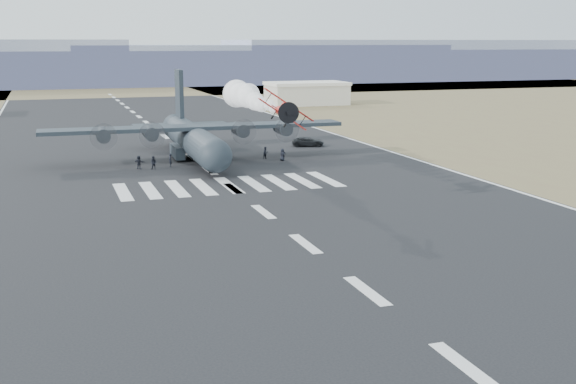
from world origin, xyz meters
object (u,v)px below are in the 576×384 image
crew_a (214,159)px  crew_e (282,155)px  crew_b (266,153)px  crew_f (139,162)px  support_vehicle (308,142)px  crew_c (225,155)px  aerobatic_biplane (284,111)px  transport_aircraft (193,137)px  crew_h (154,163)px  hangar_right (307,93)px  crew_d (283,155)px  crew_g (170,160)px

crew_a → crew_e: bearing=42.2°
crew_b → crew_f: crew_f is taller
support_vehicle → crew_c: 18.87m
crew_e → crew_f: bearing=67.0°
aerobatic_biplane → support_vehicle: bearing=70.5°
crew_b → crew_e: 2.83m
support_vehicle → crew_a: crew_a is taller
crew_b → crew_f: size_ratio=0.99×
transport_aircraft → crew_e: (11.34, -5.80, -2.26)m
crew_a → crew_b: size_ratio=0.92×
support_vehicle → crew_h: (-26.26, -13.64, 0.16)m
hangar_right → crew_a: (-44.34, -85.34, -2.22)m
crew_a → aerobatic_biplane: bearing=-46.7°
crew_c → crew_h: bearing=-14.8°
hangar_right → crew_d: (-34.53, -85.25, -2.23)m
crew_e → crew_a: bearing=66.2°
hangar_right → crew_b: bearing=-113.7°
crew_e → support_vehicle: bearing=-58.1°
crew_e → crew_g: size_ratio=0.98×
support_vehicle → crew_b: bearing=152.0°
crew_d → crew_a: bearing=-22.0°
transport_aircraft → support_vehicle: transport_aircraft is taller
crew_g → hangar_right: bearing=155.7°
transport_aircraft → crew_h: 10.03m
crew_a → crew_f: size_ratio=0.91×
transport_aircraft → crew_c: 5.61m
hangar_right → aerobatic_biplane: aerobatic_biplane is taller
crew_h → crew_c: bearing=48.3°
hangar_right → crew_h: hangar_right is taller
crew_c → crew_f: bearing=-21.9°
crew_e → transport_aircraft: bearing=38.8°
crew_g → support_vehicle: bearing=123.2°
support_vehicle → crew_h: size_ratio=2.93×
crew_c → crew_f: crew_f is taller
crew_h → support_vehicle: bearing=56.5°
crew_f → crew_h: 2.03m
crew_e → crew_g: bearing=65.5°
aerobatic_biplane → crew_a: size_ratio=3.23×
aerobatic_biplane → crew_a: bearing=95.0°
support_vehicle → crew_f: crew_f is taller
support_vehicle → crew_e: size_ratio=3.02×
transport_aircraft → crew_e: transport_aircraft is taller
crew_g → crew_c: bearing=111.2°
hangar_right → crew_a: 96.20m
crew_d → crew_f: (-19.90, -0.41, 0.09)m
crew_b → crew_e: bearing=-78.1°
crew_b → transport_aircraft: bearing=133.6°
transport_aircraft → crew_b: size_ratio=24.19×
crew_c → crew_d: crew_c is taller
crew_d → crew_h: crew_h is taller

